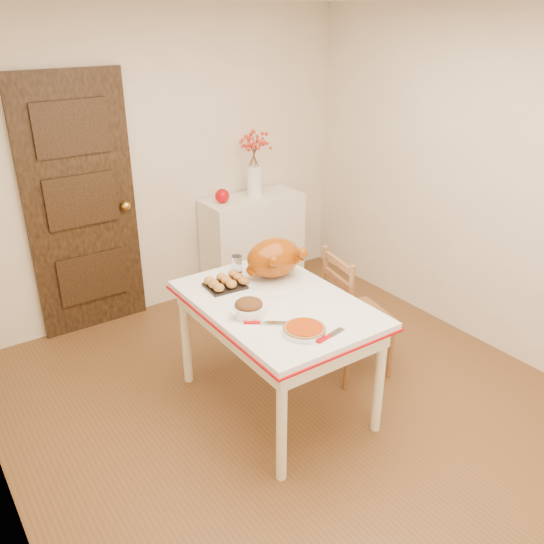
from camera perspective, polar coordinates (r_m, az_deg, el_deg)
floor at (r=3.92m, az=3.19°, el=-13.96°), size 3.50×4.00×0.00m
wall_back at (r=4.93m, az=-11.00°, el=10.27°), size 3.50×0.00×2.50m
wall_right at (r=4.53m, az=21.56°, el=7.70°), size 0.00×4.00×2.50m
door_back at (r=4.74m, az=-18.36°, el=6.08°), size 0.85×0.06×2.06m
sideboard at (r=5.34m, az=-1.91°, el=2.81°), size 0.91×0.40×0.91m
kitchen_table at (r=3.79m, az=0.44°, el=-8.15°), size 0.90×1.31×0.78m
chair_oak at (r=4.13m, az=8.50°, el=-4.08°), size 0.49×0.49×0.95m
berry_vase at (r=5.12m, az=-1.78°, el=10.59°), size 0.30×0.30×0.57m
apple at (r=5.01m, az=-4.97°, el=7.54°), size 0.13×0.13×0.13m
turkey_platter at (r=3.81m, az=0.16°, el=1.19°), size 0.46×0.38×0.28m
pumpkin_pie at (r=3.24m, az=3.24°, el=-5.66°), size 0.29×0.29×0.05m
stuffing_dish at (r=3.41m, az=-2.31°, el=-3.56°), size 0.30×0.27×0.10m
rolls_tray at (r=3.76m, az=-4.55°, el=-0.97°), size 0.28×0.23×0.07m
pie_server at (r=3.23m, az=5.85°, el=-6.25°), size 0.22×0.10×0.01m
carving_knife at (r=3.34m, az=-0.49°, el=-5.05°), size 0.26×0.21×0.01m
drinking_glass at (r=3.95m, az=-3.52°, el=0.77°), size 0.09×0.09×0.12m
shaker_pair at (r=4.10m, az=-0.16°, el=1.50°), size 0.09×0.04×0.09m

